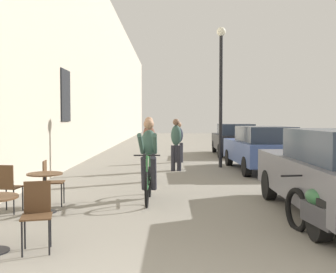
% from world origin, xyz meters
% --- Properties ---
extents(building_facade_left, '(0.54, 68.00, 8.63)m').
position_xyz_m(building_facade_left, '(-3.45, 14.00, 4.31)').
color(building_facade_left, '#B7AD99').
rests_on(building_facade_left, ground_plane).
extents(cafe_chair_near_toward_street, '(0.46, 0.46, 0.89)m').
position_xyz_m(cafe_chair_near_toward_street, '(-1.52, 2.42, 0.52)').
color(cafe_chair_near_toward_street, black).
rests_on(cafe_chair_near_toward_street, ground_plane).
extents(cafe_table_mid, '(0.64, 0.64, 0.72)m').
position_xyz_m(cafe_table_mid, '(-2.06, 4.49, 0.52)').
color(cafe_table_mid, black).
rests_on(cafe_table_mid, ground_plane).
extents(cafe_chair_mid_toward_street, '(0.42, 0.42, 0.89)m').
position_xyz_m(cafe_chair_mid_toward_street, '(-2.72, 4.42, 0.52)').
color(cafe_chair_mid_toward_street, black).
rests_on(cafe_chair_mid_toward_street, ground_plane).
extents(cafe_chair_mid_toward_wall, '(0.42, 0.42, 0.89)m').
position_xyz_m(cafe_chair_mid_toward_wall, '(-2.14, 5.07, 0.52)').
color(cafe_chair_mid_toward_wall, black).
rests_on(cafe_chair_mid_toward_wall, ground_plane).
extents(cyclist_on_bicycle, '(0.52, 1.76, 1.74)m').
position_xyz_m(cyclist_on_bicycle, '(-0.22, 5.59, 0.81)').
color(cyclist_on_bicycle, black).
rests_on(cyclist_on_bicycle, ground_plane).
extents(pedestrian_near, '(0.35, 0.25, 1.77)m').
position_xyz_m(pedestrian_near, '(-0.33, 7.95, 1.00)').
color(pedestrian_near, '#26262D').
rests_on(pedestrian_near, ground_plane).
extents(pedestrian_mid, '(0.34, 0.25, 1.71)m').
position_xyz_m(pedestrian_mid, '(0.45, 10.22, 0.97)').
color(pedestrian_mid, '#26262D').
rests_on(pedestrian_mid, ground_plane).
extents(pedestrian_far, '(0.36, 0.27, 1.59)m').
position_xyz_m(pedestrian_far, '(0.61, 12.74, 0.90)').
color(pedestrian_far, '#26262D').
rests_on(pedestrian_far, ground_plane).
extents(street_lamp, '(0.32, 0.32, 4.90)m').
position_xyz_m(street_lamp, '(2.04, 11.17, 3.11)').
color(street_lamp, black).
rests_on(street_lamp, ground_plane).
extents(parked_car_second, '(1.87, 4.19, 1.47)m').
position_xyz_m(parked_car_second, '(3.25, 10.21, 0.76)').
color(parked_car_second, '#384C84').
rests_on(parked_car_second, ground_plane).
extents(parked_car_third, '(1.84, 4.20, 1.48)m').
position_xyz_m(parked_car_third, '(3.30, 15.85, 0.77)').
color(parked_car_third, black).
rests_on(parked_car_third, ground_plane).
extents(parked_motorcycle, '(0.62, 2.14, 0.92)m').
position_xyz_m(parked_motorcycle, '(2.29, 2.67, 0.40)').
color(parked_motorcycle, black).
rests_on(parked_motorcycle, ground_plane).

